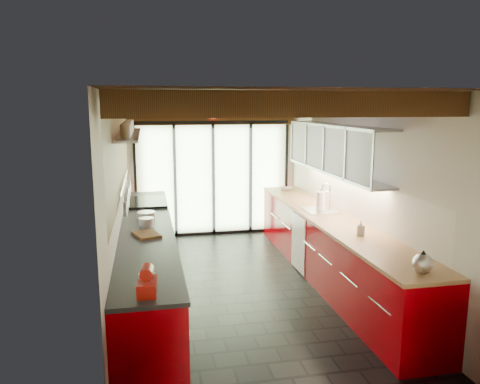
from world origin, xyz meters
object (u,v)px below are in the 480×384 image
Objects in this scene: stand_mixer at (147,282)px; soap_bottle at (361,228)px; paper_towel at (321,202)px; bowl at (286,189)px; kettle at (423,262)px.

stand_mixer is 1.52× the size of soap_bottle.
paper_towel reaches higher than bowl.
soap_bottle is at bearing 26.99° from stand_mixer.
paper_towel reaches higher than kettle.
stand_mixer reaches higher than kettle.
kettle is 4.39m from bowl.
stand_mixer is at bearing -153.01° from soap_bottle.
stand_mixer is 3.65m from paper_towel.
stand_mixer is 1.30× the size of bowl.
soap_bottle is at bearing -90.00° from paper_towel.
stand_mixer is 2.85m from soap_bottle.
bowl is (0.00, 1.76, -0.12)m from paper_towel.
stand_mixer is 1.09× the size of kettle.
paper_towel is 1.55× the size of bowl.
paper_towel is at bearing 45.92° from stand_mixer.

